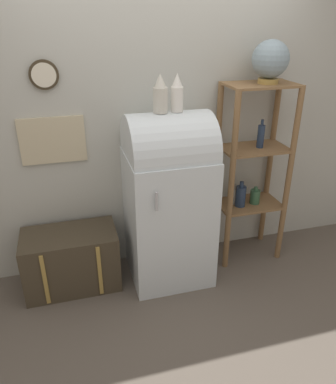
{
  "coord_description": "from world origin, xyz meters",
  "views": [
    {
      "loc": [
        -0.75,
        -2.41,
        2.11
      ],
      "look_at": [
        -0.0,
        0.24,
        0.8
      ],
      "focal_mm": 35.0,
      "sensor_mm": 36.0,
      "label": 1
    }
  ],
  "objects_px": {
    "vase_left": "(160,95)",
    "refrigerator": "(169,197)",
    "vase_center": "(177,94)",
    "globe": "(270,60)",
    "suitcase_trunk": "(72,259)"
  },
  "relations": [
    {
      "from": "refrigerator",
      "to": "globe",
      "type": "distance_m",
      "value": 1.33
    },
    {
      "from": "suitcase_trunk",
      "to": "vase_center",
      "type": "distance_m",
      "value": 1.6
    },
    {
      "from": "vase_left",
      "to": "vase_center",
      "type": "bearing_deg",
      "value": 0.54
    },
    {
      "from": "globe",
      "to": "vase_left",
      "type": "height_order",
      "value": "globe"
    },
    {
      "from": "vase_left",
      "to": "vase_center",
      "type": "relative_size",
      "value": 1.01
    },
    {
      "from": "suitcase_trunk",
      "to": "globe",
      "type": "bearing_deg",
      "value": 0.87
    },
    {
      "from": "suitcase_trunk",
      "to": "vase_center",
      "type": "bearing_deg",
      "value": -3.34
    },
    {
      "from": "suitcase_trunk",
      "to": "vase_left",
      "type": "bearing_deg",
      "value": -3.98
    },
    {
      "from": "suitcase_trunk",
      "to": "globe",
      "type": "xyz_separation_m",
      "value": [
        1.67,
        0.03,
        1.54
      ]
    },
    {
      "from": "refrigerator",
      "to": "vase_left",
      "type": "height_order",
      "value": "vase_left"
    },
    {
      "from": "refrigerator",
      "to": "globe",
      "type": "relative_size",
      "value": 4.41
    },
    {
      "from": "vase_left",
      "to": "refrigerator",
      "type": "bearing_deg",
      "value": -3.92
    },
    {
      "from": "refrigerator",
      "to": "suitcase_trunk",
      "type": "relative_size",
      "value": 1.9
    },
    {
      "from": "globe",
      "to": "vase_center",
      "type": "xyz_separation_m",
      "value": [
        -0.78,
        -0.08,
        -0.21
      ]
    },
    {
      "from": "refrigerator",
      "to": "suitcase_trunk",
      "type": "bearing_deg",
      "value": 176.02
    }
  ]
}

